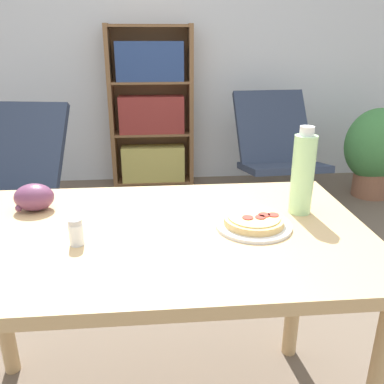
{
  "coord_description": "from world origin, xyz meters",
  "views": [
    {
      "loc": [
        0.0,
        -1.18,
        1.27
      ],
      "look_at": [
        0.11,
        0.01,
        0.82
      ],
      "focal_mm": 38.0,
      "sensor_mm": 36.0,
      "label": 1
    }
  ],
  "objects_px": {
    "salt_shaker": "(76,232)",
    "bookshelf": "(151,112)",
    "pizza_on_plate": "(253,222)",
    "lounge_chair_far": "(277,171)",
    "grape_bunch": "(34,198)",
    "potted_plant_floor": "(376,150)",
    "lounge_chair_near": "(14,202)",
    "drink_bottle": "(302,173)"
  },
  "relations": [
    {
      "from": "pizza_on_plate",
      "to": "grape_bunch",
      "type": "height_order",
      "value": "grape_bunch"
    },
    {
      "from": "salt_shaker",
      "to": "lounge_chair_near",
      "type": "relative_size",
      "value": 0.08
    },
    {
      "from": "bookshelf",
      "to": "drink_bottle",
      "type": "bearing_deg",
      "value": -79.17
    },
    {
      "from": "drink_bottle",
      "to": "lounge_chair_far",
      "type": "relative_size",
      "value": 0.31
    },
    {
      "from": "salt_shaker",
      "to": "lounge_chair_far",
      "type": "height_order",
      "value": "lounge_chair_far"
    },
    {
      "from": "lounge_chair_near",
      "to": "potted_plant_floor",
      "type": "relative_size",
      "value": 1.17
    },
    {
      "from": "grape_bunch",
      "to": "lounge_chair_far",
      "type": "height_order",
      "value": "lounge_chair_far"
    },
    {
      "from": "pizza_on_plate",
      "to": "lounge_chair_far",
      "type": "xyz_separation_m",
      "value": [
        0.67,
        1.97,
        -0.49
      ]
    },
    {
      "from": "potted_plant_floor",
      "to": "lounge_chair_far",
      "type": "bearing_deg",
      "value": -170.89
    },
    {
      "from": "lounge_chair_far",
      "to": "bookshelf",
      "type": "distance_m",
      "value": 1.23
    },
    {
      "from": "pizza_on_plate",
      "to": "bookshelf",
      "type": "bearing_deg",
      "value": 96.84
    },
    {
      "from": "bookshelf",
      "to": "lounge_chair_far",
      "type": "bearing_deg",
      "value": -33.04
    },
    {
      "from": "drink_bottle",
      "to": "salt_shaker",
      "type": "distance_m",
      "value": 0.68
    },
    {
      "from": "grape_bunch",
      "to": "lounge_chair_near",
      "type": "bearing_deg",
      "value": 112.69
    },
    {
      "from": "lounge_chair_near",
      "to": "drink_bottle",
      "type": "bearing_deg",
      "value": -35.55
    },
    {
      "from": "grape_bunch",
      "to": "salt_shaker",
      "type": "distance_m",
      "value": 0.3
    },
    {
      "from": "salt_shaker",
      "to": "potted_plant_floor",
      "type": "bearing_deg",
      "value": 46.71
    },
    {
      "from": "pizza_on_plate",
      "to": "drink_bottle",
      "type": "distance_m",
      "value": 0.22
    },
    {
      "from": "potted_plant_floor",
      "to": "lounge_chair_near",
      "type": "bearing_deg",
      "value": -166.95
    },
    {
      "from": "pizza_on_plate",
      "to": "grape_bunch",
      "type": "relative_size",
      "value": 1.78
    },
    {
      "from": "drink_bottle",
      "to": "salt_shaker",
      "type": "relative_size",
      "value": 3.74
    },
    {
      "from": "lounge_chair_far",
      "to": "bookshelf",
      "type": "relative_size",
      "value": 0.63
    },
    {
      "from": "drink_bottle",
      "to": "lounge_chair_far",
      "type": "height_order",
      "value": "drink_bottle"
    },
    {
      "from": "drink_bottle",
      "to": "grape_bunch",
      "type": "bearing_deg",
      "value": 173.85
    },
    {
      "from": "pizza_on_plate",
      "to": "grape_bunch",
      "type": "bearing_deg",
      "value": 164.41
    },
    {
      "from": "lounge_chair_near",
      "to": "lounge_chair_far",
      "type": "relative_size",
      "value": 1.0
    },
    {
      "from": "drink_bottle",
      "to": "potted_plant_floor",
      "type": "relative_size",
      "value": 0.36
    },
    {
      "from": "grape_bunch",
      "to": "bookshelf",
      "type": "distance_m",
      "value": 2.45
    },
    {
      "from": "pizza_on_plate",
      "to": "bookshelf",
      "type": "relative_size",
      "value": 0.16
    },
    {
      "from": "lounge_chair_far",
      "to": "grape_bunch",
      "type": "bearing_deg",
      "value": -130.51
    },
    {
      "from": "pizza_on_plate",
      "to": "potted_plant_floor",
      "type": "height_order",
      "value": "pizza_on_plate"
    },
    {
      "from": "drink_bottle",
      "to": "lounge_chair_near",
      "type": "distance_m",
      "value": 2.03
    },
    {
      "from": "lounge_chair_far",
      "to": "bookshelf",
      "type": "xyz_separation_m",
      "value": [
        -0.98,
        0.64,
        0.38
      ]
    },
    {
      "from": "potted_plant_floor",
      "to": "drink_bottle",
      "type": "bearing_deg",
      "value": -124.59
    },
    {
      "from": "grape_bunch",
      "to": "lounge_chair_far",
      "type": "relative_size",
      "value": 0.14
    },
    {
      "from": "salt_shaker",
      "to": "pizza_on_plate",
      "type": "bearing_deg",
      "value": 7.46
    },
    {
      "from": "bookshelf",
      "to": "potted_plant_floor",
      "type": "bearing_deg",
      "value": -14.95
    },
    {
      "from": "drink_bottle",
      "to": "salt_shaker",
      "type": "height_order",
      "value": "drink_bottle"
    },
    {
      "from": "drink_bottle",
      "to": "salt_shaker",
      "type": "bearing_deg",
      "value": -166.37
    },
    {
      "from": "salt_shaker",
      "to": "bookshelf",
      "type": "distance_m",
      "value": 2.68
    },
    {
      "from": "grape_bunch",
      "to": "lounge_chair_near",
      "type": "relative_size",
      "value": 0.14
    },
    {
      "from": "grape_bunch",
      "to": "potted_plant_floor",
      "type": "bearing_deg",
      "value": 40.9
    }
  ]
}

